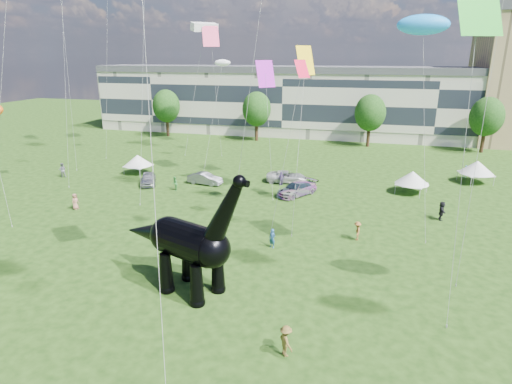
# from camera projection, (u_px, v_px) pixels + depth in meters

# --- Properties ---
(ground) EXTENTS (220.00, 220.00, 0.00)m
(ground) POSITION_uv_depth(u_px,v_px,m) (221.00, 302.00, 27.62)
(ground) COLOR #16330C
(ground) RESTS_ON ground
(terrace_row) EXTENTS (78.00, 11.00, 12.00)m
(terrace_row) POSITION_uv_depth(u_px,v_px,m) (288.00, 103.00, 84.71)
(terrace_row) COLOR beige
(terrace_row) RESTS_ON ground
(tree_far_left) EXTENTS (5.20, 5.20, 9.44)m
(tree_far_left) POSITION_uv_depth(u_px,v_px,m) (166.00, 103.00, 81.88)
(tree_far_left) COLOR #382314
(tree_far_left) RESTS_ON ground
(tree_mid_left) EXTENTS (5.20, 5.20, 9.44)m
(tree_mid_left) POSITION_uv_depth(u_px,v_px,m) (257.00, 106.00, 77.36)
(tree_mid_left) COLOR #382314
(tree_mid_left) RESTS_ON ground
(tree_mid_right) EXTENTS (5.20, 5.20, 9.44)m
(tree_mid_right) POSITION_uv_depth(u_px,v_px,m) (370.00, 110.00, 72.34)
(tree_mid_right) COLOR #382314
(tree_mid_right) RESTS_ON ground
(tree_far_right) EXTENTS (5.20, 5.20, 9.44)m
(tree_far_right) POSITION_uv_depth(u_px,v_px,m) (487.00, 114.00, 67.83)
(tree_far_right) COLOR #382314
(tree_far_right) RESTS_ON ground
(dinosaur_sculpture) EXTENTS (11.02, 5.49, 9.17)m
(dinosaur_sculpture) POSITION_uv_depth(u_px,v_px,m) (185.00, 242.00, 28.12)
(dinosaur_sculpture) COLOR black
(dinosaur_sculpture) RESTS_ON ground
(car_silver) EXTENTS (3.48, 4.66, 1.48)m
(car_silver) POSITION_uv_depth(u_px,v_px,m) (148.00, 179.00, 52.33)
(car_silver) COLOR #ABACB0
(car_silver) RESTS_ON ground
(car_grey) EXTENTS (4.45, 2.01, 1.42)m
(car_grey) POSITION_uv_depth(u_px,v_px,m) (205.00, 179.00, 52.46)
(car_grey) COLOR slate
(car_grey) RESTS_ON ground
(car_white) EXTENTS (5.27, 2.87, 1.40)m
(car_white) POSITION_uv_depth(u_px,v_px,m) (287.00, 177.00, 53.30)
(car_white) COLOR silver
(car_white) RESTS_ON ground
(car_dark) EXTENTS (4.69, 5.60, 1.53)m
(car_dark) POSITION_uv_depth(u_px,v_px,m) (297.00, 189.00, 48.32)
(car_dark) COLOR #595960
(car_dark) RESTS_ON ground
(gazebo_near) EXTENTS (4.83, 4.83, 2.61)m
(gazebo_near) POSITION_uv_depth(u_px,v_px,m) (412.00, 178.00, 48.74)
(gazebo_near) COLOR silver
(gazebo_near) RESTS_ON ground
(gazebo_far) EXTENTS (5.26, 5.26, 2.82)m
(gazebo_far) POSITION_uv_depth(u_px,v_px,m) (477.00, 167.00, 52.66)
(gazebo_far) COLOR silver
(gazebo_far) RESTS_ON ground
(gazebo_left) EXTENTS (4.30, 4.30, 2.56)m
(gazebo_left) POSITION_uv_depth(u_px,v_px,m) (138.00, 160.00, 56.88)
(gazebo_left) COLOR silver
(gazebo_left) RESTS_ON ground
(visitors) EXTENTS (51.46, 40.95, 1.88)m
(visitors) POSITION_uv_depth(u_px,v_px,m) (254.00, 211.00, 41.07)
(visitors) COLOR #AC6B56
(visitors) RESTS_ON ground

